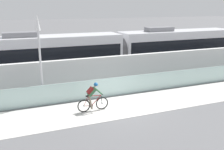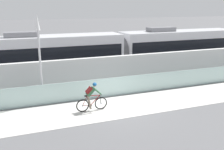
{
  "view_description": "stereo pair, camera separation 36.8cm",
  "coord_description": "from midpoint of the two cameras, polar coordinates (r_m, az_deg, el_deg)",
  "views": [
    {
      "loc": [
        -5.55,
        -12.68,
        5.65
      ],
      "look_at": [
        0.47,
        2.35,
        1.25
      ],
      "focal_mm": 41.26,
      "sensor_mm": 36.0,
      "label": 1
    },
    {
      "loc": [
        -5.21,
        -12.81,
        5.65
      ],
      "look_at": [
        0.47,
        2.35,
        1.25
      ],
      "focal_mm": 41.26,
      "sensor_mm": 36.0,
      "label": 2
    }
  ],
  "objects": [
    {
      "name": "ground_plane",
      "position": [
        14.95,
        2.18,
        -7.02
      ],
      "size": [
        200.0,
        200.0,
        0.0
      ],
      "primitive_type": "plane",
      "color": "slate"
    },
    {
      "name": "bike_path_deck",
      "position": [
        14.94,
        2.18,
        -7.0
      ],
      "size": [
        32.0,
        3.2,
        0.01
      ],
      "primitive_type": "cube",
      "color": "silver",
      "rests_on": "ground"
    },
    {
      "name": "glass_parapet",
      "position": [
        16.36,
        -0.29,
        -2.77
      ],
      "size": [
        32.0,
        0.05,
        1.21
      ],
      "primitive_type": "cube",
      "color": "silver",
      "rests_on": "ground"
    },
    {
      "name": "concrete_barrier_wall",
      "position": [
        17.84,
        -2.3,
        0.45
      ],
      "size": [
        32.0,
        0.36,
        2.22
      ],
      "primitive_type": "cube",
      "color": "silver",
      "rests_on": "ground"
    },
    {
      "name": "tram_rail_near",
      "position": [
        20.43,
        -4.46,
        -0.89
      ],
      "size": [
        32.0,
        0.08,
        0.01
      ],
      "primitive_type": "cube",
      "color": "#595654",
      "rests_on": "ground"
    },
    {
      "name": "tram_rail_far",
      "position": [
        21.76,
        -5.51,
        0.09
      ],
      "size": [
        32.0,
        0.08,
        0.01
      ],
      "primitive_type": "cube",
      "color": "#595654",
      "rests_on": "ground"
    },
    {
      "name": "tram",
      "position": [
        21.62,
        2.42,
        5.18
      ],
      "size": [
        22.56,
        2.54,
        3.81
      ],
      "color": "silver",
      "rests_on": "ground"
    },
    {
      "name": "cyclist_on_bike",
      "position": [
        14.15,
        -3.81,
        -4.88
      ],
      "size": [
        1.77,
        0.58,
        1.61
      ],
      "color": "black",
      "rests_on": "ground"
    },
    {
      "name": "lamp_post_antenna",
      "position": [
        15.15,
        -15.17,
        5.72
      ],
      "size": [
        0.28,
        0.28,
        5.2
      ],
      "color": "gray",
      "rests_on": "ground"
    }
  ]
}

